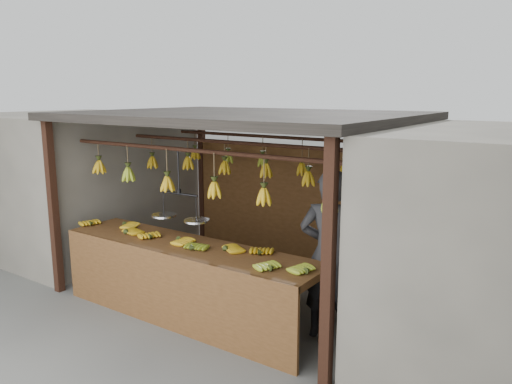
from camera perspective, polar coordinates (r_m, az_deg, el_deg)
The scene contains 8 objects.
ground at distance 7.01m, azimuth -1.41°, elevation -10.88°, with size 80.00×80.00×0.00m, color #5B5B57.
stall at distance 6.79m, azimuth 0.14°, elevation 5.60°, with size 4.30×3.30×2.40m.
neighbor_left at distance 9.21m, azimuth -19.92°, elevation 1.27°, with size 3.00×3.00×2.30m, color slate.
counter at distance 5.87m, azimuth -8.57°, elevation -8.08°, with size 3.51×0.78×0.96m.
hanging_bananas at distance 6.57m, azimuth -1.52°, elevation 2.30°, with size 3.63×2.25×0.38m.
balance_scale at distance 6.03m, azimuth -8.71°, elevation -2.58°, with size 0.79×0.32×0.84m.
vendor at distance 5.43m, azimuth 8.51°, elevation -7.16°, with size 0.68×0.45×1.87m, color #262628.
bag_bundles at distance 7.06m, azimuth 18.13°, elevation -2.77°, with size 0.08×0.26×1.27m.
Camera 1 is at (3.81, -5.25, 2.65)m, focal length 35.00 mm.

